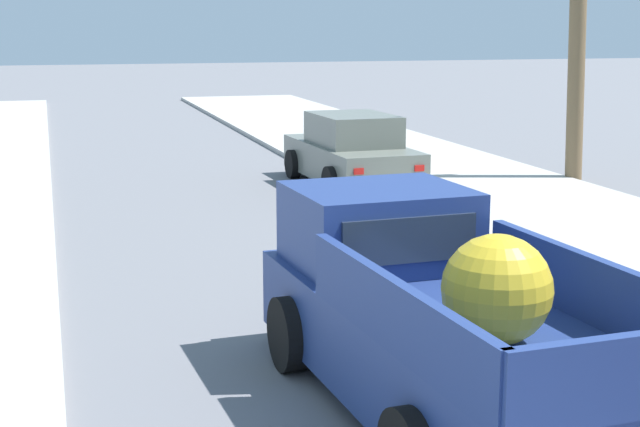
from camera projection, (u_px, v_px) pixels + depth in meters
sidewalk_right at (603, 239)px, 15.04m from camera, size 5.08×60.00×0.12m
curb_right at (539, 244)px, 14.73m from camera, size 0.16×60.00×0.10m
pickup_truck at (439, 322)px, 8.48m from camera, size 2.43×5.31×1.86m
car_right_near at (352, 152)px, 20.21m from camera, size 2.16×4.32×1.54m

